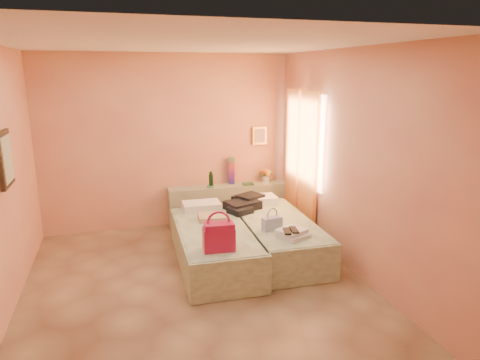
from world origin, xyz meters
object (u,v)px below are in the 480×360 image
object	(u,v)px
towel_stack	(294,233)
magenta_handbag	(219,236)
water_bottle	(211,180)
bed_left	(214,246)
blue_handbag	(272,223)
bed_right	(277,237)
flower_vase	(266,174)
headboard_ledge	(229,203)
green_book	(248,184)

from	to	relation	value
towel_stack	magenta_handbag	bearing A→B (deg)	-173.24
water_bottle	bed_left	bearing A→B (deg)	-101.56
water_bottle	blue_handbag	xyz separation A→B (m)	(0.42, -1.75, -0.19)
bed_right	towel_stack	distance (m)	0.72
flower_vase	blue_handbag	size ratio (longest dim) A/B	1.07
headboard_ledge	green_book	size ratio (longest dim) A/B	11.05
green_book	blue_handbag	world-z (taller)	green_book
headboard_ledge	bed_left	bearing A→B (deg)	-112.12
bed_left	magenta_handbag	size ratio (longest dim) A/B	5.54
bed_right	green_book	xyz separation A→B (m)	(0.02, 1.40, 0.42)
green_book	headboard_ledge	bearing A→B (deg)	173.66
blue_handbag	towel_stack	distance (m)	0.37
bed_left	water_bottle	xyz separation A→B (m)	(0.31, 1.49, 0.53)
towel_stack	blue_handbag	bearing A→B (deg)	116.41
headboard_ledge	bed_left	distance (m)	1.66
bed_right	magenta_handbag	world-z (taller)	magenta_handbag
flower_vase	headboard_ledge	bearing A→B (deg)	-178.97
headboard_ledge	magenta_handbag	xyz separation A→B (m)	(-0.73, -2.25, 0.34)
towel_stack	bed_left	bearing A→B (deg)	146.33
green_book	flower_vase	bearing A→B (deg)	20.76
bed_left	water_bottle	world-z (taller)	water_bottle
water_bottle	magenta_handbag	size ratio (longest dim) A/B	0.70
magenta_handbag	water_bottle	bearing A→B (deg)	83.79
blue_handbag	towel_stack	bearing A→B (deg)	-73.66
water_bottle	green_book	bearing A→B (deg)	-2.52
headboard_ledge	bed_left	size ratio (longest dim) A/B	1.02
water_bottle	headboard_ledge	bearing A→B (deg)	8.21
blue_handbag	towel_stack	size ratio (longest dim) A/B	0.75
headboard_ledge	bed_left	xyz separation A→B (m)	(-0.63, -1.54, -0.08)
bed_right	flower_vase	xyz separation A→B (m)	(0.37, 1.49, 0.54)
bed_left	water_bottle	distance (m)	1.61
headboard_ledge	green_book	xyz separation A→B (m)	(0.31, -0.07, 0.34)
bed_left	bed_right	distance (m)	0.92
flower_vase	towel_stack	bearing A→B (deg)	-100.68
magenta_handbag	towel_stack	xyz separation A→B (m)	(0.99, 0.12, -0.12)
headboard_ledge	magenta_handbag	distance (m)	2.39
flower_vase	blue_handbag	bearing A→B (deg)	-107.39
bed_right	flower_vase	size ratio (longest dim) A/B	7.15
magenta_handbag	towel_stack	distance (m)	1.00
bed_left	bed_right	world-z (taller)	same
headboard_ledge	blue_handbag	xyz separation A→B (m)	(0.10, -1.80, 0.26)
bed_left	towel_stack	bearing A→B (deg)	-31.75
bed_left	towel_stack	xyz separation A→B (m)	(0.88, -0.59, 0.30)
bed_right	towel_stack	bearing A→B (deg)	-91.03
flower_vase	blue_handbag	world-z (taller)	flower_vase
headboard_ledge	towel_stack	xyz separation A→B (m)	(0.26, -2.13, 0.23)
green_book	towel_stack	world-z (taller)	green_book
green_book	flower_vase	xyz separation A→B (m)	(0.35, 0.09, 0.12)
bed_right	water_bottle	xyz separation A→B (m)	(-0.61, 1.43, 0.53)
water_bottle	flower_vase	bearing A→B (deg)	3.38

